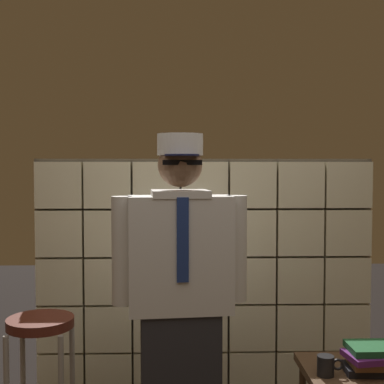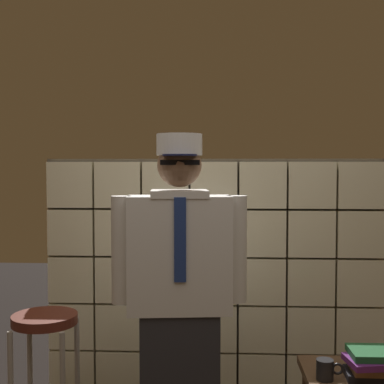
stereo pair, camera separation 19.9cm
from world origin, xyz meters
name	(u,v)px [view 1 (the left image)]	position (x,y,z in m)	size (l,w,h in m)	color
glass_block_wall	(204,280)	(0.00, 1.40, 0.78)	(2.22, 0.10, 1.59)	beige
standing_person	(180,298)	(-0.16, 0.54, 0.88)	(0.67, 0.31, 1.68)	#28282D
bar_stool	(41,354)	(-0.88, 0.66, 0.56)	(0.34, 0.34, 0.75)	#592319
book_stack	(370,359)	(0.74, 0.42, 0.61)	(0.25, 0.23, 0.13)	black
coffee_mug	(326,366)	(0.53, 0.40, 0.58)	(0.13, 0.08, 0.09)	black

